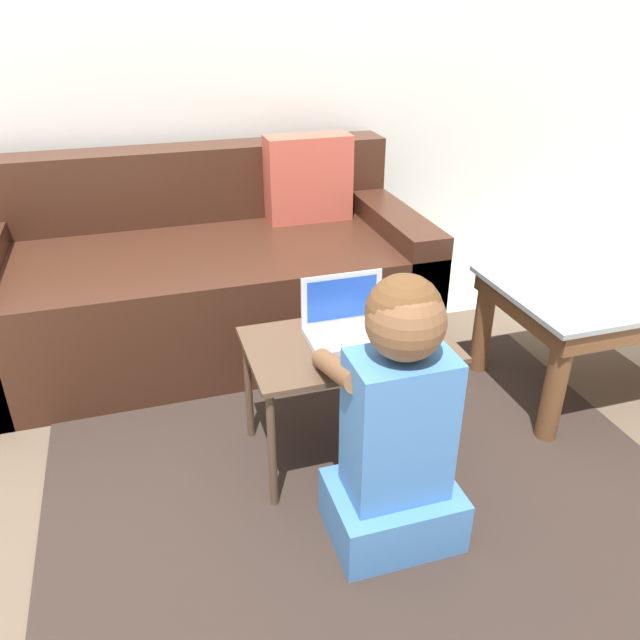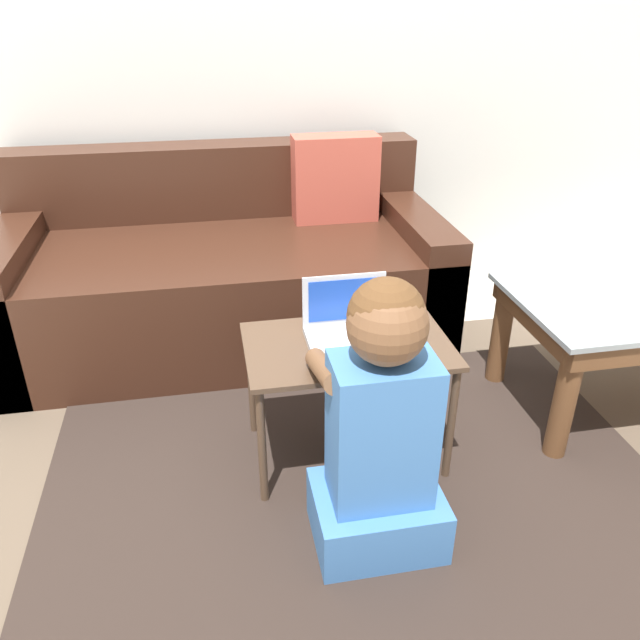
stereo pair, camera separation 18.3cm
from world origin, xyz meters
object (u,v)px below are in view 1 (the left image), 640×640
at_px(computer_mouse, 411,332).
at_px(laptop_desk, 348,356).
at_px(couch, 205,278).
at_px(laptop, 348,327).
at_px(person_seated, 397,425).

bearing_deg(computer_mouse, laptop_desk, 173.10).
relative_size(couch, laptop_desk, 2.91).
height_order(couch, laptop, couch).
bearing_deg(person_seated, laptop_desk, 90.49).
height_order(computer_mouse, person_seated, person_seated).
height_order(laptop, person_seated, person_seated).
distance_m(couch, laptop_desk, 0.95).
height_order(couch, laptop_desk, couch).
bearing_deg(laptop_desk, computer_mouse, -6.90).
distance_m(couch, person_seated, 1.30).
relative_size(couch, computer_mouse, 16.91).
xyz_separation_m(laptop_desk, person_seated, (0.00, -0.36, 0.00)).
distance_m(laptop, person_seated, 0.40).
bearing_deg(laptop, computer_mouse, -16.62).
bearing_deg(person_seated, couch, 104.06).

